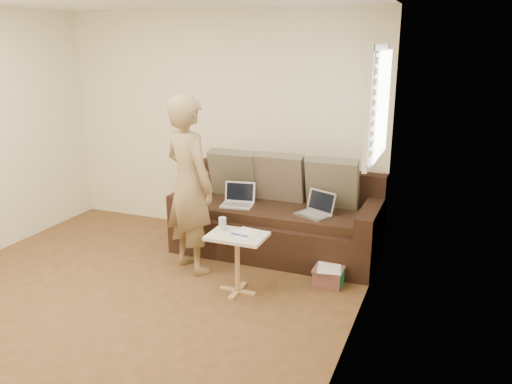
% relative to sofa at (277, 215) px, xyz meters
% --- Properties ---
extents(floor, '(4.50, 4.50, 0.00)m').
position_rel_sofa_xyz_m(floor, '(-0.90, -1.77, -0.42)').
color(floor, '#4D381C').
rests_on(floor, ground).
extents(wall_back, '(4.00, 0.00, 4.00)m').
position_rel_sofa_xyz_m(wall_back, '(-0.90, 0.48, 0.87)').
color(wall_back, '#F1E8BC').
rests_on(wall_back, ground).
extents(wall_right, '(0.00, 4.50, 4.50)m').
position_rel_sofa_xyz_m(wall_right, '(1.10, -1.77, 0.87)').
color(wall_right, '#F1E8BC').
rests_on(wall_right, ground).
extents(window_blinds, '(0.12, 0.88, 1.08)m').
position_rel_sofa_xyz_m(window_blinds, '(1.05, -0.27, 1.28)').
color(window_blinds, white).
rests_on(window_blinds, wall_right).
extents(sofa, '(2.20, 0.95, 0.85)m').
position_rel_sofa_xyz_m(sofa, '(0.00, 0.00, 0.00)').
color(sofa, black).
rests_on(sofa, ground).
extents(pillow_left, '(0.55, 0.29, 0.57)m').
position_rel_sofa_xyz_m(pillow_left, '(-0.60, 0.20, 0.37)').
color(pillow_left, brown).
rests_on(pillow_left, sofa).
extents(pillow_mid, '(0.55, 0.27, 0.57)m').
position_rel_sofa_xyz_m(pillow_mid, '(-0.05, 0.22, 0.37)').
color(pillow_mid, brown).
rests_on(pillow_mid, sofa).
extents(pillow_right, '(0.55, 0.28, 0.57)m').
position_rel_sofa_xyz_m(pillow_right, '(0.55, 0.19, 0.37)').
color(pillow_right, brown).
rests_on(pillow_right, sofa).
extents(laptop_silver, '(0.41, 0.37, 0.23)m').
position_rel_sofa_xyz_m(laptop_silver, '(0.44, -0.14, 0.10)').
color(laptop_silver, '#B7BABC').
rests_on(laptop_silver, sofa).
extents(laptop_white, '(0.37, 0.30, 0.25)m').
position_rel_sofa_xyz_m(laptop_white, '(-0.42, -0.14, 0.10)').
color(laptop_white, white).
rests_on(laptop_white, sofa).
extents(person, '(0.78, 0.69, 1.78)m').
position_rel_sofa_xyz_m(person, '(-0.66, -0.74, 0.47)').
color(person, olive).
rests_on(person, ground).
extents(side_table, '(0.52, 0.36, 0.57)m').
position_rel_sofa_xyz_m(side_table, '(-0.02, -1.04, -0.14)').
color(side_table, silver).
rests_on(side_table, ground).
extents(drinking_glass, '(0.07, 0.07, 0.12)m').
position_rel_sofa_xyz_m(drinking_glass, '(-0.19, -0.99, 0.21)').
color(drinking_glass, silver).
rests_on(drinking_glass, side_table).
extents(scissors, '(0.20, 0.14, 0.02)m').
position_rel_sofa_xyz_m(scissors, '(0.01, -1.07, 0.15)').
color(scissors, silver).
rests_on(scissors, side_table).
extents(paper_on_table, '(0.25, 0.33, 0.00)m').
position_rel_sofa_xyz_m(paper_on_table, '(0.03, -1.01, 0.15)').
color(paper_on_table, white).
rests_on(paper_on_table, side_table).
extents(striped_box, '(0.28, 0.28, 0.18)m').
position_rel_sofa_xyz_m(striped_box, '(0.73, -0.58, -0.34)').
color(striped_box, red).
rests_on(striped_box, ground).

